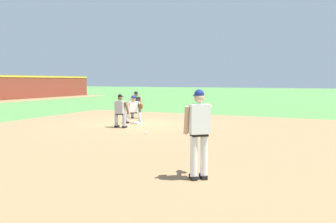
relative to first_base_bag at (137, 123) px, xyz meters
The scene contains 8 objects.
ground_plane 0.04m from the first_base_bag, ahead, with size 160.00×160.00×0.00m, color #518942.
infield_dirt_patch 4.46m from the first_base_bag, 142.01° to the right, with size 18.00×18.00×0.01m, color #9E754C.
first_base_bag is the anchor object (origin of this frame).
baseball 3.02m from the first_base_bag, 143.33° to the right, with size 0.07×0.07×0.07m, color white.
pitcher 8.94m from the first_base_bag, 141.91° to the right, with size 0.85×0.57×1.86m.
first_baseman 0.76m from the first_base_bag, 49.37° to the left, with size 0.78×1.07×1.34m.
baserunner 1.55m from the first_base_bag, behind, with size 0.44×0.59×1.46m.
umpire 2.42m from the first_base_bag, 30.21° to the left, with size 0.65×0.68×1.46m.
Camera 1 is at (-13.29, -7.62, 2.04)m, focal length 35.00 mm.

